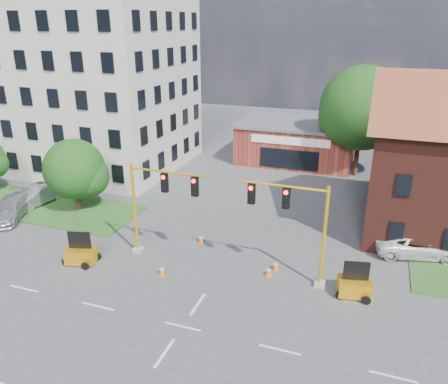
# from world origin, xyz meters

# --- Properties ---
(ground) EXTENTS (120.00, 120.00, 0.00)m
(ground) POSITION_xyz_m (0.00, 0.00, 0.00)
(ground) COLOR #464648
(ground) RESTS_ON ground
(grass_verge_nw) EXTENTS (22.00, 6.00, 0.08)m
(grass_verge_nw) POSITION_xyz_m (-20.00, 10.00, 0.04)
(grass_verge_nw) COLOR #295821
(grass_verge_nw) RESTS_ON ground
(lane_markings) EXTENTS (60.00, 36.00, 0.01)m
(lane_markings) POSITION_xyz_m (0.00, -3.00, 0.01)
(lane_markings) COLOR white
(lane_markings) RESTS_ON ground
(office_block) EXTENTS (18.40, 15.40, 20.60)m
(office_block) POSITION_xyz_m (-20.00, 21.90, 10.31)
(office_block) COLOR beige
(office_block) RESTS_ON ground
(brick_shop) EXTENTS (12.40, 8.40, 4.30)m
(brick_shop) POSITION_xyz_m (0.00, 29.98, 2.16)
(brick_shop) COLOR maroon
(brick_shop) RESTS_ON ground
(tree_large) EXTENTS (8.44, 8.04, 10.74)m
(tree_large) POSITION_xyz_m (6.91, 27.08, 6.43)
(tree_large) COLOR #3B2215
(tree_large) RESTS_ON ground
(tree_nw_front) EXTENTS (5.02, 4.78, 5.91)m
(tree_nw_front) POSITION_xyz_m (-13.76, 10.58, 3.37)
(tree_nw_front) COLOR #3B2215
(tree_nw_front) RESTS_ON ground
(signal_mast_west) EXTENTS (5.30, 0.60, 6.20)m
(signal_mast_west) POSITION_xyz_m (-4.36, 6.00, 3.92)
(signal_mast_west) COLOR gray
(signal_mast_west) RESTS_ON ground
(signal_mast_east) EXTENTS (5.30, 0.60, 6.20)m
(signal_mast_east) POSITION_xyz_m (4.36, 6.00, 3.92)
(signal_mast_east) COLOR gray
(signal_mast_east) RESTS_ON ground
(trailer_west) EXTENTS (2.08, 1.66, 2.08)m
(trailer_west) POSITION_xyz_m (-8.64, 3.57, 0.65)
(trailer_west) COLOR #FFAB15
(trailer_west) RESTS_ON ground
(trailer_east) EXTENTS (2.01, 1.55, 2.05)m
(trailer_east) POSITION_xyz_m (7.92, 5.67, 0.64)
(trailer_east) COLOR #FFAB15
(trailer_east) RESTS_ON ground
(cone_a) EXTENTS (0.40, 0.40, 0.70)m
(cone_a) POSITION_xyz_m (-3.17, 3.96, 0.34)
(cone_a) COLOR orange
(cone_a) RESTS_ON ground
(cone_b) EXTENTS (0.40, 0.40, 0.70)m
(cone_b) POSITION_xyz_m (-2.50, 8.56, 0.34)
(cone_b) COLOR orange
(cone_b) RESTS_ON ground
(cone_c) EXTENTS (0.40, 0.40, 0.70)m
(cone_c) POSITION_xyz_m (2.93, 6.02, 0.34)
(cone_c) COLOR orange
(cone_c) RESTS_ON ground
(cone_d) EXTENTS (0.40, 0.40, 0.70)m
(cone_d) POSITION_xyz_m (3.18, 6.81, 0.34)
(cone_d) COLOR orange
(cone_d) RESTS_ON ground
(pickup_white) EXTENTS (5.84, 3.62, 1.51)m
(pickup_white) POSITION_xyz_m (11.45, 11.77, 0.75)
(pickup_white) COLOR white
(pickup_white) RESTS_ON ground
(sedan_silver_front) EXTENTS (2.35, 5.03, 1.60)m
(sedan_silver_front) POSITION_xyz_m (-18.08, 10.39, 0.80)
(sedan_silver_front) COLOR #97989E
(sedan_silver_front) RESTS_ON ground
(sedan_silver_rear) EXTENTS (4.11, 5.84, 1.57)m
(sedan_silver_rear) POSITION_xyz_m (-18.12, 7.53, 0.78)
(sedan_silver_rear) COLOR #97989E
(sedan_silver_rear) RESTS_ON ground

